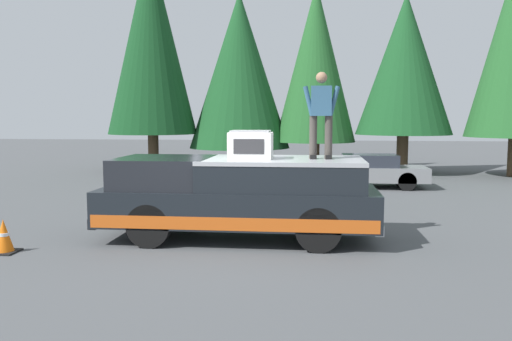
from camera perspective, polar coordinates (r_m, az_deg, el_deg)
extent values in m
plane|color=#4C4F51|center=(10.31, -3.32, -7.99)|extent=(90.00, 90.00, 0.00)
cube|color=black|center=(10.55, -1.91, -3.77)|extent=(2.00, 5.50, 0.70)
cube|color=#CC5619|center=(10.59, -1.91, -4.80)|extent=(2.01, 5.39, 0.24)
cube|color=black|center=(10.78, -9.91, -0.17)|extent=(1.84, 1.87, 0.60)
cube|color=black|center=(10.38, 2.89, -0.54)|extent=(1.92, 3.19, 0.52)
cube|color=#A8AAAF|center=(10.35, 2.90, 1.11)|extent=(1.94, 3.19, 0.08)
cube|color=#232326|center=(11.29, -15.60, -4.74)|extent=(1.96, 0.16, 0.20)
cube|color=#B2B5BA|center=(10.57, 12.75, -5.39)|extent=(1.96, 0.16, 0.20)
cylinder|color=black|center=(10.14, -11.60, -5.90)|extent=(0.30, 0.84, 0.84)
cylinder|color=black|center=(11.74, -9.07, -4.24)|extent=(0.30, 0.84, 0.84)
cylinder|color=black|center=(9.67, 6.83, -6.40)|extent=(0.30, 0.84, 0.84)
cylinder|color=black|center=(11.34, 6.73, -4.57)|extent=(0.30, 0.84, 0.84)
cube|color=white|center=(10.23, -0.58, 2.75)|extent=(0.64, 0.84, 0.52)
cube|color=#2D2D30|center=(9.91, -0.80, 2.64)|extent=(0.01, 0.59, 0.29)
cube|color=#99999E|center=(10.22, -0.58, 4.31)|extent=(0.58, 0.76, 0.04)
cylinder|color=#423D38|center=(10.31, 7.94, 3.61)|extent=(0.15, 0.15, 0.84)
cube|color=black|center=(10.30, 7.92, 1.49)|extent=(0.26, 0.11, 0.08)
cylinder|color=#423D38|center=(10.31, 6.27, 3.63)|extent=(0.15, 0.15, 0.84)
cube|color=black|center=(10.29, 6.25, 1.50)|extent=(0.26, 0.11, 0.08)
cube|color=#335B7A|center=(10.31, 7.16, 7.56)|extent=(0.24, 0.40, 0.58)
sphere|color=#A37A5B|center=(10.33, 7.19, 10.06)|extent=(0.22, 0.22, 0.22)
cylinder|color=#335B7A|center=(10.28, 8.54, 7.55)|extent=(0.09, 0.23, 0.58)
cylinder|color=#335B7A|center=(10.28, 5.79, 7.58)|extent=(0.09, 0.23, 0.58)
cube|color=gray|center=(18.70, 12.00, -0.31)|extent=(1.64, 4.10, 0.50)
cube|color=#282D38|center=(18.67, 12.34, 1.09)|extent=(1.31, 1.89, 0.42)
cylinder|color=black|center=(17.92, 8.18, -1.09)|extent=(0.20, 0.62, 0.62)
cylinder|color=black|center=(19.35, 8.03, -0.57)|extent=(0.20, 0.62, 0.62)
cylinder|color=black|center=(18.19, 16.21, -1.16)|extent=(0.20, 0.62, 0.62)
cylinder|color=black|center=(19.60, 15.48, -0.65)|extent=(0.20, 0.62, 0.62)
cube|color=black|center=(10.67, -25.83, -8.01)|extent=(0.47, 0.47, 0.03)
cone|color=orange|center=(10.61, -25.90, -6.46)|extent=(0.36, 0.36, 0.62)
cylinder|color=white|center=(10.60, -25.91, -6.30)|extent=(0.19, 0.19, 0.06)
cylinder|color=#4C3826|center=(23.77, 15.71, 1.78)|extent=(0.50, 0.50, 1.70)
cone|color=#194C23|center=(23.82, 15.98, 11.11)|extent=(4.14, 4.14, 6.04)
cylinder|color=#4C3826|center=(23.88, 6.43, 1.54)|extent=(0.44, 0.44, 1.34)
cone|color=#235B28|center=(23.93, 6.55, 11.61)|extent=(3.63, 3.63, 7.05)
cylinder|color=#4C3826|center=(24.19, -1.79, 1.28)|extent=(0.55, 0.55, 1.04)
cone|color=#194C23|center=(24.20, -1.82, 10.88)|extent=(4.61, 4.61, 7.06)
cylinder|color=#4C3826|center=(24.23, -11.16, 1.95)|extent=(0.48, 0.48, 1.70)
cone|color=#14421E|center=(24.42, -11.41, 13.91)|extent=(3.98, 3.98, 8.45)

